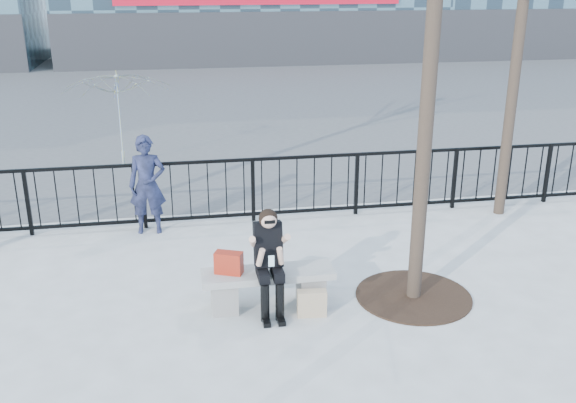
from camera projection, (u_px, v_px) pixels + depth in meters
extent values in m
plane|color=#9B9B96|center=(268.00, 306.00, 8.13)|extent=(120.00, 120.00, 0.00)
cube|color=#474747|center=(203.00, 96.00, 22.04)|extent=(60.00, 23.00, 0.01)
cube|color=black|center=(240.00, 160.00, 10.55)|extent=(14.00, 0.05, 0.05)
cube|color=black|center=(242.00, 215.00, 10.87)|extent=(14.00, 0.05, 0.05)
cube|color=#2D2D30|center=(261.00, 40.00, 28.59)|extent=(18.00, 0.08, 2.40)
cylinder|color=black|center=(523.00, 6.00, 10.12)|extent=(0.18, 0.18, 7.00)
cylinder|color=black|center=(413.00, 296.00, 8.35)|extent=(1.50, 1.50, 0.02)
cube|color=slate|center=(224.00, 295.00, 7.97)|extent=(0.32, 0.38, 0.40)
cube|color=slate|center=(311.00, 288.00, 8.16)|extent=(0.32, 0.38, 0.40)
cube|color=gray|center=(268.00, 274.00, 7.98)|extent=(1.65, 0.46, 0.09)
cube|color=#A12413|center=(229.00, 263.00, 7.86)|extent=(0.37, 0.28, 0.28)
cube|color=#CCB090|center=(312.00, 303.00, 7.84)|extent=(0.37, 0.17, 0.34)
imported|color=black|center=(147.00, 185.00, 10.20)|extent=(0.61, 0.42, 1.60)
imported|color=gold|center=(120.00, 120.00, 13.66)|extent=(2.52, 2.56, 2.08)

